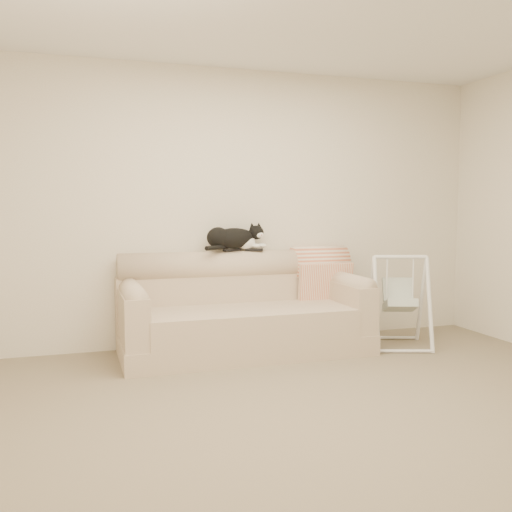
{
  "coord_description": "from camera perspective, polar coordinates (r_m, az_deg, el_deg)",
  "views": [
    {
      "loc": [
        -1.5,
        -3.26,
        1.31
      ],
      "look_at": [
        -0.04,
        1.27,
        0.9
      ],
      "focal_mm": 40.0,
      "sensor_mm": 36.0,
      "label": 1
    }
  ],
  "objects": [
    {
      "name": "sofa",
      "position": [
        5.18,
        -1.31,
        -5.72
      ],
      "size": [
        2.2,
        0.93,
        0.9
      ],
      "color": "tan",
      "rests_on": "ground"
    },
    {
      "name": "ground_plane",
      "position": [
        3.82,
        6.69,
        -15.13
      ],
      "size": [
        5.0,
        5.0,
        0.0
      ],
      "primitive_type": "plane",
      "color": "#706351",
      "rests_on": "ground"
    },
    {
      "name": "room_shell",
      "position": [
        3.6,
        6.94,
        8.37
      ],
      "size": [
        5.04,
        4.04,
        2.6
      ],
      "color": "beige",
      "rests_on": "ground"
    },
    {
      "name": "baby_swing",
      "position": [
        5.52,
        14.14,
        -4.36
      ],
      "size": [
        0.67,
        0.7,
        0.87
      ],
      "color": "white",
      "rests_on": "ground"
    },
    {
      "name": "remote_a",
      "position": [
        5.32,
        -2.39,
        0.64
      ],
      "size": [
        0.19,
        0.11,
        0.03
      ],
      "color": "black",
      "rests_on": "sofa"
    },
    {
      "name": "tuxedo_cat",
      "position": [
        5.32,
        -2.24,
        1.8
      ],
      "size": [
        0.64,
        0.37,
        0.26
      ],
      "color": "black",
      "rests_on": "sofa"
    },
    {
      "name": "remote_b",
      "position": [
        5.36,
        -0.21,
        0.65
      ],
      "size": [
        0.18,
        0.09,
        0.02
      ],
      "color": "black",
      "rests_on": "sofa"
    },
    {
      "name": "throw_blanket",
      "position": [
        5.63,
        6.39,
        -1.04
      ],
      "size": [
        0.54,
        0.38,
        0.58
      ],
      "color": "#D26B47",
      "rests_on": "sofa"
    }
  ]
}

